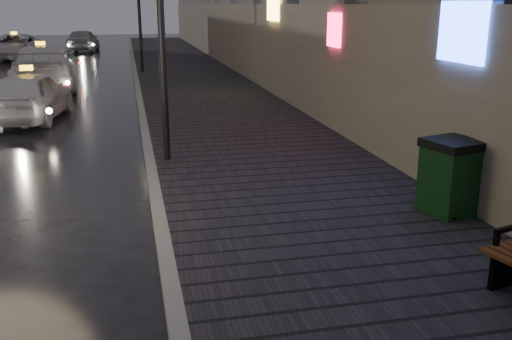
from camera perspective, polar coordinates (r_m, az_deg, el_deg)
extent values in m
plane|color=black|center=(6.38, -22.09, -15.23)|extent=(120.00, 120.00, 0.00)
cube|color=black|center=(26.71, -6.75, 9.45)|extent=(4.60, 58.00, 0.15)
cube|color=slate|center=(26.57, -11.96, 9.18)|extent=(0.20, 58.00, 0.15)
cylinder|color=black|center=(11.42, -9.42, 13.29)|extent=(0.14, 0.14, 5.00)
cylinder|color=black|center=(27.40, -11.57, 14.82)|extent=(0.14, 0.14, 5.00)
cube|color=black|center=(7.06, 23.83, -9.01)|extent=(0.52, 0.19, 0.41)
cube|color=black|center=(6.84, 24.03, -5.35)|extent=(0.43, 0.16, 0.05)
cube|color=black|center=(9.04, 18.86, -1.02)|extent=(0.84, 0.84, 1.01)
cube|color=black|center=(8.90, 19.19, 2.47)|extent=(0.91, 0.91, 0.13)
imported|color=silver|center=(17.48, -21.73, 6.93)|extent=(2.22, 4.34, 1.42)
imported|color=silver|center=(23.75, -20.56, 9.57)|extent=(3.08, 6.07, 1.69)
imported|color=silver|center=(37.88, -22.93, 11.30)|extent=(2.61, 5.35, 1.47)
imported|color=gray|center=(42.10, -16.92, 12.29)|extent=(2.18, 4.63, 1.53)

